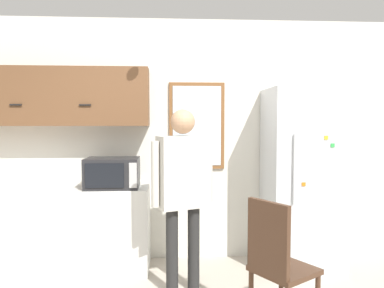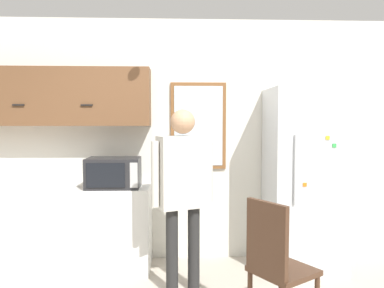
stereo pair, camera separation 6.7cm
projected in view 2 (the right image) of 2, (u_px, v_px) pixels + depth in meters
name	position (u px, v px, depth m)	size (l,w,h in m)	color
back_wall	(171.00, 140.00, 4.25)	(6.00, 0.06, 2.70)	silver
counter	(56.00, 228.00, 3.94)	(1.97, 0.57, 0.88)	silver
upper_cabinets	(57.00, 97.00, 3.99)	(1.97, 0.32, 0.61)	brown
microwave	(114.00, 173.00, 3.85)	(0.54, 0.38, 0.31)	#232326
person	(183.00, 181.00, 3.38)	(0.56, 0.36, 1.68)	black
refrigerator	(304.00, 179.00, 3.96)	(0.75, 0.70, 1.91)	silver
chair	(276.00, 260.00, 2.83)	(0.58, 0.58, 0.98)	#472D1E
window	(198.00, 126.00, 4.21)	(0.62, 0.05, 0.97)	brown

